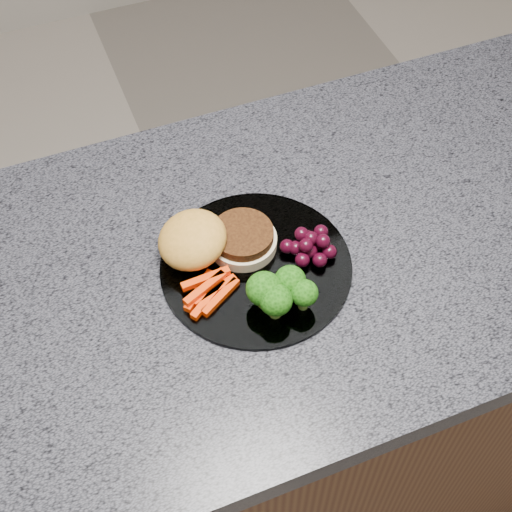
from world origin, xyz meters
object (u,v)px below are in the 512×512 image
Objects in this scene: burger at (211,241)px; grape_bunch at (310,245)px; island_cabinet at (294,392)px; plate at (256,266)px.

grape_bunch is at bearing -26.36° from burger.
grape_bunch reaches higher than island_cabinet.
plate is 0.07m from burger.
island_cabinet is 7.12× the size of burger.
grape_bunch is at bearing -111.21° from island_cabinet.
plate is at bearing 175.23° from grape_bunch.
burger is 0.13m from grape_bunch.
plate reaches higher than island_cabinet.
burger is at bearing 158.00° from grape_bunch.
plate is at bearing -46.70° from burger.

